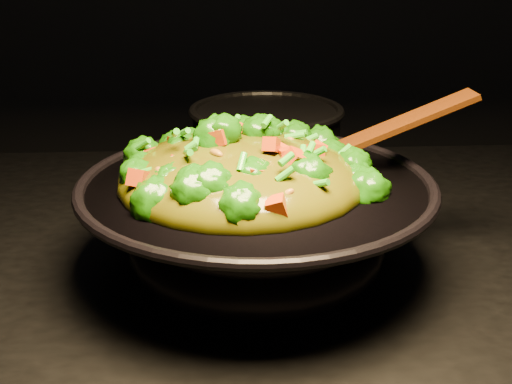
{
  "coord_description": "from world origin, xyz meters",
  "views": [
    {
      "loc": [
        -0.09,
        -0.74,
        1.28
      ],
      "look_at": [
        -0.05,
        -0.03,
        1.0
      ],
      "focal_mm": 45.0,
      "sensor_mm": 36.0,
      "label": 1
    }
  ],
  "objects": [
    {
      "name": "wok",
      "position": [
        -0.05,
        -0.04,
        0.96
      ],
      "size": [
        0.44,
        0.44,
        0.11
      ],
      "primitive_type": null,
      "rotation": [
        0.0,
        0.0,
        0.09
      ],
      "color": "black",
      "rests_on": "stovetop"
    },
    {
      "name": "stir_fry",
      "position": [
        -0.07,
        -0.04,
        1.06
      ],
      "size": [
        0.32,
        0.32,
        0.1
      ],
      "primitive_type": null,
      "rotation": [
        0.0,
        0.0,
        0.13
      ],
      "color": "#195D06",
      "rests_on": "wok"
    },
    {
      "name": "spatula",
      "position": [
        0.1,
        0.01,
        1.06
      ],
      "size": [
        0.25,
        0.04,
        0.1
      ],
      "primitive_type": "cube",
      "rotation": [
        0.0,
        -0.38,
        0.02
      ],
      "color": "#3C1608",
      "rests_on": "wok"
    },
    {
      "name": "back_pot",
      "position": [
        -0.02,
        0.25,
        0.97
      ],
      "size": [
        0.24,
        0.24,
        0.13
      ],
      "primitive_type": "cylinder",
      "rotation": [
        0.0,
        0.0,
        0.03
      ],
      "color": "black",
      "rests_on": "stovetop"
    }
  ]
}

